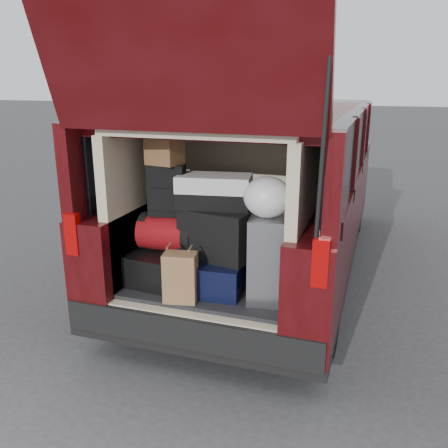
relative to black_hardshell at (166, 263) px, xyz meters
The scene contains 13 objects.
ground 0.79m from the black_hardshell, 23.01° to the right, with size 80.00×80.00×0.00m, color #333335.
minivan 1.75m from the black_hardshell, 77.03° to the left, with size 1.90×5.35×2.77m.
load_floor 0.57m from the black_hardshell, 15.75° to the left, with size 1.24×1.05×0.55m, color black.
black_hardshell is the anchor object (origin of this frame).
navy_hardshell 0.43m from the black_hardshell, ahead, with size 0.44×0.54×0.24m, color black.
silver_roller 0.86m from the black_hardshell, ahead, with size 0.25×0.41×0.61m, color silver.
kraft_bag 0.44m from the black_hardshell, 51.24° to the right, with size 0.23×0.15×0.36m, color olive.
red_duffel 0.26m from the black_hardshell, 11.68° to the right, with size 0.43×0.28×0.28m, color maroon.
black_soft_case 0.53m from the black_hardshell, ahead, with size 0.52×0.31×0.37m, color black.
backpack 0.60m from the black_hardshell, ahead, with size 0.27×0.16×0.38m, color black.
twotone_duffel 0.72m from the black_hardshell, ahead, with size 0.53×0.28×0.24m, color white.
grocery_sack_lower 0.89m from the black_hardshell, ahead, with size 0.23×0.19×0.21m, color brown.
plastic_bag_right 1.05m from the black_hardshell, ahead, with size 0.32×0.30×0.28m, color silver.
Camera 1 is at (1.15, -2.98, 2.05)m, focal length 38.00 mm.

